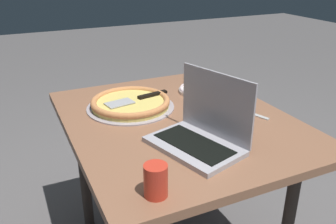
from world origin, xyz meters
TOP-DOWN VIEW (x-y plane):
  - dining_table at (0.00, 0.00)m, footprint 1.04×0.87m
  - laptop at (-0.24, 0.03)m, footprint 0.36×0.29m
  - pizza_plate at (0.22, -0.24)m, footprint 0.22×0.22m
  - pizza_tray at (0.18, 0.14)m, footprint 0.38×0.38m
  - table_knife at (-0.04, -0.27)m, footprint 0.23×0.10m
  - drink_cup at (-0.43, 0.28)m, footprint 0.07×0.07m

SIDE VIEW (x-z plane):
  - dining_table at x=0.00m, z-range 0.27..0.97m
  - table_knife at x=-0.04m, z-range 0.70..0.71m
  - pizza_plate at x=0.22m, z-range 0.70..0.74m
  - pizza_tray at x=0.18m, z-range 0.70..0.75m
  - drink_cup at x=-0.43m, z-range 0.70..0.80m
  - laptop at x=-0.24m, z-range 0.64..0.88m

